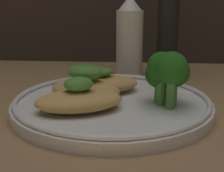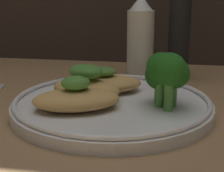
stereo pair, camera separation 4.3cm
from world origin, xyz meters
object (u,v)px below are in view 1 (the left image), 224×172
broccoli_bunch (167,72)px  sauce_bottle (130,39)px  plate (112,104)px  pepper_grinder (168,28)px

broccoli_bunch → sauce_bottle: size_ratio=0.48×
plate → broccoli_bunch: broccoli_bunch is taller
broccoli_bunch → pepper_grinder: bearing=85.5°
plate → sauce_bottle: sauce_bottle is taller
plate → pepper_grinder: size_ratio=1.33×
sauce_bottle → pepper_grinder: 6.88cm
broccoli_bunch → plate: bearing=171.1°
plate → broccoli_bunch: (6.77, -1.06, 4.63)cm
plate → broccoli_bunch: bearing=-8.9°
plate → sauce_bottle: size_ratio=1.77×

